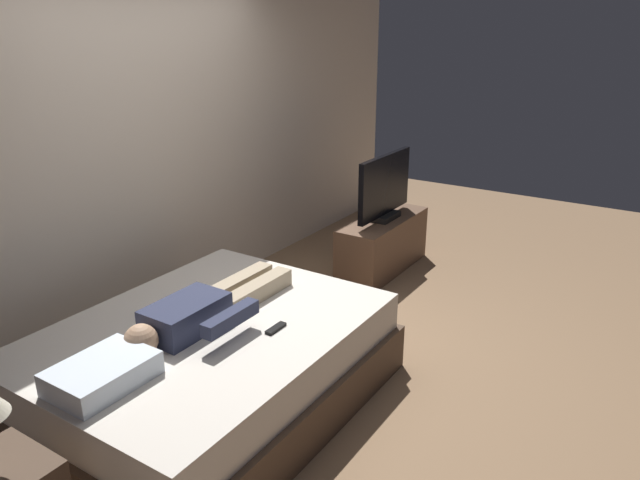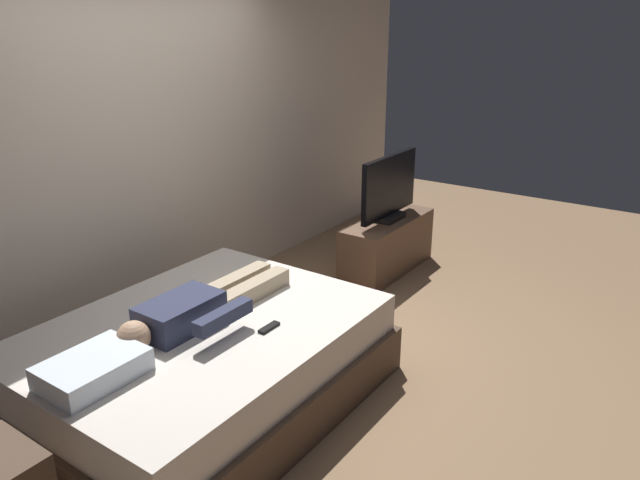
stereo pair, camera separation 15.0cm
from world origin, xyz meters
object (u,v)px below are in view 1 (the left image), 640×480
at_px(person, 204,310).
at_px(pillow, 102,373).
at_px(remote, 276,328).
at_px(tv_stand, 382,244).
at_px(tv, 385,188).
at_px(bed, 208,366).

bearing_deg(person, pillow, -177.71).
xyz_separation_m(remote, tv_stand, (2.27, 0.48, -0.30)).
bearing_deg(person, tv, 1.73).
xyz_separation_m(pillow, tv_stand, (3.17, 0.10, -0.35)).
distance_m(person, tv, 2.43).
distance_m(bed, tv, 2.51).
distance_m(bed, pillow, 0.79).
relative_size(pillow, tv_stand, 0.44).
bearing_deg(remote, person, 110.47).
height_order(person, remote, person).
bearing_deg(bed, remote, -64.36).
relative_size(person, tv, 1.43).
bearing_deg(tv, tv_stand, 90.00).
bearing_deg(pillow, bed, -0.00).
xyz_separation_m(pillow, person, (0.74, 0.03, 0.02)).
distance_m(tv_stand, tv, 0.53).
bearing_deg(tv, bed, -177.60).
relative_size(person, tv_stand, 1.15).
bearing_deg(tv_stand, person, -178.27).
height_order(bed, remote, remote).
xyz_separation_m(bed, tv_stand, (2.45, 0.10, -0.01)).
relative_size(bed, person, 1.64).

